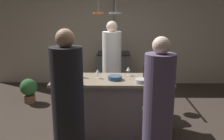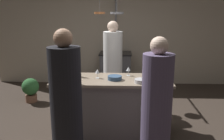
{
  "view_description": "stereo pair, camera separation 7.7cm",
  "coord_description": "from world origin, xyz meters",
  "px_view_note": "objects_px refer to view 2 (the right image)",
  "views": [
    {
      "loc": [
        0.07,
        -3.57,
        1.9
      ],
      "look_at": [
        0.0,
        0.15,
        1.0
      ],
      "focal_mm": 38.79,
      "sensor_mm": 36.0,
      "label": 1
    },
    {
      "loc": [
        0.14,
        -3.56,
        1.9
      ],
      "look_at": [
        0.0,
        0.15,
        1.0
      ],
      "focal_mm": 38.79,
      "sensor_mm": 36.0,
      "label": 2
    }
  ],
  "objects_px": {
    "potted_plant": "(31,89)",
    "mixing_bowl_blue": "(115,78)",
    "guest_left": "(66,110)",
    "wine_bottle_rose": "(68,73)",
    "chef": "(113,69)",
    "wine_glass_by_chef": "(97,72)",
    "stove_range": "(115,70)",
    "wine_glass_near_left_guest": "(59,72)",
    "wine_glass_near_right_guest": "(128,69)",
    "bar_stool_left": "(73,128)",
    "guest_right": "(156,114)",
    "wine_bottle_green": "(74,68)",
    "wine_bottle_dark": "(145,71)",
    "pepper_mill": "(70,71)",
    "mixing_bowl_steel": "(141,81)",
    "bar_stool_right": "(150,130)",
    "wine_bottle_red": "(155,69)"
  },
  "relations": [
    {
      "from": "wine_bottle_red",
      "to": "wine_bottle_rose",
      "type": "distance_m",
      "value": 1.38
    },
    {
      "from": "chef",
      "to": "guest_right",
      "type": "height_order",
      "value": "chef"
    },
    {
      "from": "wine_glass_near_right_guest",
      "to": "guest_left",
      "type": "bearing_deg",
      "value": -122.33
    },
    {
      "from": "bar_stool_left",
      "to": "wine_bottle_rose",
      "type": "bearing_deg",
      "value": 108.13
    },
    {
      "from": "chef",
      "to": "bar_stool_left",
      "type": "height_order",
      "value": "chef"
    },
    {
      "from": "bar_stool_right",
      "to": "wine_glass_by_chef",
      "type": "height_order",
      "value": "wine_glass_by_chef"
    },
    {
      "from": "potted_plant",
      "to": "mixing_bowl_blue",
      "type": "xyz_separation_m",
      "value": [
        1.84,
        -1.35,
        0.63
      ]
    },
    {
      "from": "bar_stool_left",
      "to": "wine_bottle_rose",
      "type": "distance_m",
      "value": 0.79
    },
    {
      "from": "guest_left",
      "to": "wine_glass_near_left_guest",
      "type": "bearing_deg",
      "value": 108.13
    },
    {
      "from": "guest_left",
      "to": "wine_glass_near_left_guest",
      "type": "distance_m",
      "value": 1.0
    },
    {
      "from": "chef",
      "to": "wine_glass_near_left_guest",
      "type": "relative_size",
      "value": 11.86
    },
    {
      "from": "wine_bottle_dark",
      "to": "wine_bottle_rose",
      "type": "distance_m",
      "value": 1.17
    },
    {
      "from": "bar_stool_left",
      "to": "guest_left",
      "type": "relative_size",
      "value": 0.39
    },
    {
      "from": "chef",
      "to": "wine_bottle_red",
      "type": "relative_size",
      "value": 5.76
    },
    {
      "from": "chef",
      "to": "guest_left",
      "type": "height_order",
      "value": "chef"
    },
    {
      "from": "potted_plant",
      "to": "wine_glass_by_chef",
      "type": "distance_m",
      "value": 2.14
    },
    {
      "from": "chef",
      "to": "pepper_mill",
      "type": "xyz_separation_m",
      "value": [
        -0.64,
        -0.96,
        0.2
      ]
    },
    {
      "from": "bar_stool_right",
      "to": "potted_plant",
      "type": "bearing_deg",
      "value": 140.49
    },
    {
      "from": "wine_bottle_dark",
      "to": "pepper_mill",
      "type": "bearing_deg",
      "value": 179.37
    },
    {
      "from": "wine_glass_near_left_guest",
      "to": "wine_bottle_rose",
      "type": "bearing_deg",
      "value": -44.19
    },
    {
      "from": "chef",
      "to": "bar_stool_right",
      "type": "height_order",
      "value": "chef"
    },
    {
      "from": "chef",
      "to": "pepper_mill",
      "type": "height_order",
      "value": "chef"
    },
    {
      "from": "wine_bottle_red",
      "to": "bar_stool_left",
      "type": "bearing_deg",
      "value": -144.83
    },
    {
      "from": "wine_bottle_rose",
      "to": "mixing_bowl_blue",
      "type": "relative_size",
      "value": 1.57
    },
    {
      "from": "wine_bottle_rose",
      "to": "wine_bottle_green",
      "type": "relative_size",
      "value": 1.02
    },
    {
      "from": "bar_stool_left",
      "to": "mixing_bowl_blue",
      "type": "xyz_separation_m",
      "value": [
        0.54,
        0.56,
        0.55
      ]
    },
    {
      "from": "wine_bottle_green",
      "to": "wine_glass_by_chef",
      "type": "height_order",
      "value": "wine_bottle_green"
    },
    {
      "from": "guest_left",
      "to": "wine_glass_by_chef",
      "type": "bearing_deg",
      "value": 75.25
    },
    {
      "from": "guest_right",
      "to": "wine_bottle_green",
      "type": "relative_size",
      "value": 5.02
    },
    {
      "from": "stove_range",
      "to": "guest_left",
      "type": "bearing_deg",
      "value": -98.0
    },
    {
      "from": "guest_left",
      "to": "wine_bottle_rose",
      "type": "bearing_deg",
      "value": 100.47
    },
    {
      "from": "wine_bottle_dark",
      "to": "potted_plant",
      "type": "bearing_deg",
      "value": 151.46
    },
    {
      "from": "bar_stool_left",
      "to": "potted_plant",
      "type": "relative_size",
      "value": 1.31
    },
    {
      "from": "wine_bottle_green",
      "to": "mixing_bowl_blue",
      "type": "height_order",
      "value": "wine_bottle_green"
    },
    {
      "from": "pepper_mill",
      "to": "wine_glass_near_left_guest",
      "type": "height_order",
      "value": "pepper_mill"
    },
    {
      "from": "wine_glass_near_left_guest",
      "to": "mixing_bowl_blue",
      "type": "bearing_deg",
      "value": -0.6
    },
    {
      "from": "bar_stool_right",
      "to": "wine_glass_near_right_guest",
      "type": "height_order",
      "value": "wine_glass_near_right_guest"
    },
    {
      "from": "guest_left",
      "to": "bar_stool_left",
      "type": "bearing_deg",
      "value": 91.35
    },
    {
      "from": "bar_stool_left",
      "to": "wine_glass_by_chef",
      "type": "xyz_separation_m",
      "value": [
        0.27,
        0.64,
        0.63
      ]
    },
    {
      "from": "guest_left",
      "to": "wine_bottle_rose",
      "type": "xyz_separation_m",
      "value": [
        -0.14,
        0.78,
        0.23
      ]
    },
    {
      "from": "potted_plant",
      "to": "mixing_bowl_steel",
      "type": "bearing_deg",
      "value": -34.06
    },
    {
      "from": "guest_left",
      "to": "wine_glass_near_right_guest",
      "type": "relative_size",
      "value": 11.83
    },
    {
      "from": "wine_bottle_red",
      "to": "wine_glass_near_right_guest",
      "type": "distance_m",
      "value": 0.43
    },
    {
      "from": "bar_stool_left",
      "to": "guest_right",
      "type": "relative_size",
      "value": 0.41
    },
    {
      "from": "chef",
      "to": "wine_glass_by_chef",
      "type": "bearing_deg",
      "value": -101.4
    },
    {
      "from": "stove_range",
      "to": "wine_glass_by_chef",
      "type": "height_order",
      "value": "wine_glass_by_chef"
    },
    {
      "from": "stove_range",
      "to": "mixing_bowl_steel",
      "type": "bearing_deg",
      "value": -80.77
    },
    {
      "from": "chef",
      "to": "potted_plant",
      "type": "bearing_deg",
      "value": 171.01
    },
    {
      "from": "chef",
      "to": "wine_bottle_green",
      "type": "relative_size",
      "value": 5.28
    },
    {
      "from": "bar_stool_left",
      "to": "wine_glass_by_chef",
      "type": "distance_m",
      "value": 0.94
    }
  ]
}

